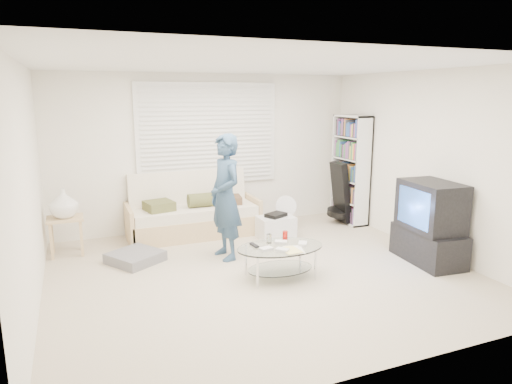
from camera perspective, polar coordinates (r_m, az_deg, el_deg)
name	(u,v)px	position (r m, az deg, el deg)	size (l,w,h in m)	color
ground	(261,273)	(5.75, 0.66, -10.09)	(5.00, 5.00, 0.00)	#B8AA8F
room_shell	(247,138)	(5.79, -1.15, 6.74)	(5.02, 4.52, 2.51)	white
window_blinds	(209,134)	(7.43, -5.96, 7.24)	(2.32, 0.08, 1.62)	silver
futon_sofa	(193,215)	(7.22, -7.87, -2.83)	(2.02, 0.81, 0.99)	tan
grey_floor_pillow	(135,257)	(6.29, -14.84, -7.87)	(0.59, 0.59, 0.13)	slate
side_table	(64,206)	(6.69, -22.89, -1.65)	(0.47, 0.38, 0.93)	tan
bookshelf	(350,170)	(7.95, 11.70, 2.77)	(0.29, 0.77, 1.83)	white
guitar_case	(340,197)	(7.88, 10.48, -0.63)	(0.38, 0.39, 1.04)	black
floor_fan	(285,210)	(7.43, 3.59, -2.24)	(0.36, 0.23, 0.57)	white
storage_bin	(276,226)	(7.07, 2.49, -4.32)	(0.55, 0.39, 0.38)	white
tv_unit	(430,224)	(6.38, 20.89, -3.71)	(0.62, 1.03, 1.07)	black
coffee_table	(281,252)	(5.51, 3.09, -7.54)	(1.09, 0.72, 0.52)	silver
standing_person	(225,197)	(6.05, -3.83, -0.66)	(0.61, 0.40, 1.68)	navy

